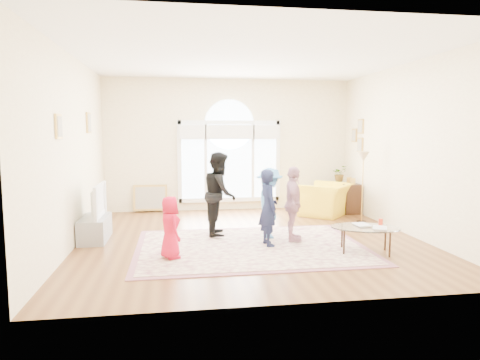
{
  "coord_description": "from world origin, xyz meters",
  "views": [
    {
      "loc": [
        -1.3,
        -7.46,
        1.92
      ],
      "look_at": [
        -0.14,
        0.3,
        1.04
      ],
      "focal_mm": 32.0,
      "sensor_mm": 36.0,
      "label": 1
    }
  ],
  "objects": [
    {
      "name": "armchair",
      "position": [
        2.13,
        1.91,
        0.37
      ],
      "size": [
        1.49,
        1.5,
        0.73
      ],
      "primitive_type": "imported",
      "rotation": [
        0.0,
        0.0,
        3.99
      ],
      "color": "yellow",
      "rests_on": "ground"
    },
    {
      "name": "floor_lamp",
      "position": [
        2.62,
        1.07,
        1.28
      ],
      "size": [
        0.31,
        0.31,
        1.51
      ],
      "color": "black",
      "rests_on": "ground"
    },
    {
      "name": "area_rug",
      "position": [
        -0.09,
        -0.57,
        0.01
      ],
      "size": [
        3.6,
        2.6,
        0.02
      ],
      "primitive_type": "cube",
      "color": "beige",
      "rests_on": "ground"
    },
    {
      "name": "leaning_picture",
      "position": [
        -1.93,
        2.9,
        0.0
      ],
      "size": [
        0.8,
        0.14,
        0.62
      ],
      "primitive_type": "cube",
      "rotation": [
        -0.14,
        0.0,
        0.0
      ],
      "color": "tan",
      "rests_on": "ground"
    },
    {
      "name": "child_black",
      "position": [
        -0.51,
        0.34,
        0.79
      ],
      "size": [
        0.67,
        0.81,
        1.54
      ],
      "primitive_type": "imported",
      "rotation": [
        0.0,
        0.0,
        1.45
      ],
      "color": "black",
      "rests_on": "area_rug"
    },
    {
      "name": "rug_border",
      "position": [
        -0.09,
        -0.57,
        0.01
      ],
      "size": [
        3.8,
        2.8,
        0.01
      ],
      "primitive_type": "cube",
      "color": "#8B5462",
      "rests_on": "ground"
    },
    {
      "name": "ground",
      "position": [
        0.0,
        0.0,
        0.0
      ],
      "size": [
        6.0,
        6.0,
        0.0
      ],
      "primitive_type": "plane",
      "color": "#553219",
      "rests_on": "ground"
    },
    {
      "name": "tv_console",
      "position": [
        -2.75,
        0.3,
        0.21
      ],
      "size": [
        0.45,
        1.0,
        0.42
      ],
      "primitive_type": "cube",
      "color": "gray",
      "rests_on": "ground"
    },
    {
      "name": "side_cabinet",
      "position": [
        2.78,
        2.07,
        0.35
      ],
      "size": [
        0.4,
        0.5,
        0.7
      ],
      "primitive_type": "cube",
      "color": "black",
      "rests_on": "ground"
    },
    {
      "name": "coffee_table",
      "position": [
        1.66,
        -1.17,
        0.4
      ],
      "size": [
        1.24,
        0.98,
        0.54
      ],
      "rotation": [
        0.0,
        0.0,
        -0.3
      ],
      "color": "silver",
      "rests_on": "ground"
    },
    {
      "name": "child_pink",
      "position": [
        0.7,
        -0.34,
        0.67
      ],
      "size": [
        0.5,
        0.82,
        1.31
      ],
      "primitive_type": "imported",
      "rotation": [
        0.0,
        0.0,
        1.32
      ],
      "color": "#C68C9F",
      "rests_on": "area_rug"
    },
    {
      "name": "plant_pedestal",
      "position": [
        2.7,
        2.59,
        0.35
      ],
      "size": [
        0.2,
        0.2,
        0.7
      ],
      "primitive_type": "cylinder",
      "color": "white",
      "rests_on": "ground"
    },
    {
      "name": "potted_plant",
      "position": [
        2.7,
        2.59,
        0.9
      ],
      "size": [
        0.45,
        0.43,
        0.4
      ],
      "primitive_type": "imported",
      "rotation": [
        0.0,
        0.0,
        0.42
      ],
      "color": "#33722D",
      "rests_on": "plant_pedestal"
    },
    {
      "name": "child_blue",
      "position": [
        0.35,
        -0.03,
        0.65
      ],
      "size": [
        0.52,
        0.84,
        1.27
      ],
      "primitive_type": "imported",
      "rotation": [
        0.0,
        0.0,
        1.52
      ],
      "color": "#4889C8",
      "rests_on": "area_rug"
    },
    {
      "name": "child_navy",
      "position": [
        0.22,
        -0.55,
        0.66
      ],
      "size": [
        0.36,
        0.5,
        1.28
      ],
      "primitive_type": "imported",
      "rotation": [
        0.0,
        0.0,
        1.7
      ],
      "color": "#171D3C",
      "rests_on": "area_rug"
    },
    {
      "name": "television",
      "position": [
        -2.74,
        0.3,
        0.71
      ],
      "size": [
        0.17,
        1.02,
        0.59
      ],
      "color": "black",
      "rests_on": "tv_console"
    },
    {
      "name": "room_shell",
      "position": [
        0.01,
        2.83,
        1.57
      ],
      "size": [
        6.0,
        6.0,
        6.0
      ],
      "color": "#FBF1C3",
      "rests_on": "ground"
    },
    {
      "name": "child_red",
      "position": [
        -1.41,
        -1.06,
        0.49
      ],
      "size": [
        0.45,
        0.54,
        0.94
      ],
      "primitive_type": "imported",
      "rotation": [
        0.0,
        0.0,
        1.95
      ],
      "color": "red",
      "rests_on": "area_rug"
    }
  ]
}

